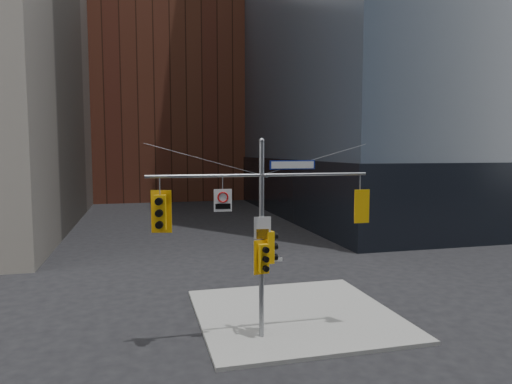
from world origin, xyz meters
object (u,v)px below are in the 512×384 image
street_sign_blade (293,165)px  regulatory_sign_arm (223,200)px  traffic_light_pole_front (264,258)px  traffic_light_west_arm (160,212)px  traffic_light_east_arm (360,206)px  traffic_light_pole_side (270,247)px  signal_assembly (262,220)px

street_sign_blade → regulatory_sign_arm: bearing=-179.1°
traffic_light_pole_front → regulatory_sign_arm: regulatory_sign_arm is taller
traffic_light_west_arm → traffic_light_east_arm: size_ratio=1.16×
traffic_light_pole_side → street_sign_blade: (0.81, -0.01, 2.93)m
traffic_light_west_arm → traffic_light_pole_front: (3.51, -0.28, -1.70)m
traffic_light_east_arm → traffic_light_pole_side: (-3.47, 0.01, -1.38)m
traffic_light_pole_front → regulatory_sign_arm: (-1.39, 0.25, 2.08)m
traffic_light_pole_front → regulatory_sign_arm: 2.51m
regulatory_sign_arm → traffic_light_pole_side: bearing=6.5°
signal_assembly → traffic_light_pole_front: 1.35m
traffic_light_west_arm → regulatory_sign_arm: regulatory_sign_arm is taller
traffic_light_pole_side → regulatory_sign_arm: regulatory_sign_arm is taller
signal_assembly → traffic_light_pole_side: bearing=2.5°
signal_assembly → street_sign_blade: bearing=0.2°
traffic_light_pole_side → traffic_light_pole_front: 0.54m
traffic_light_west_arm → traffic_light_east_arm: traffic_light_west_arm is taller
signal_assembly → traffic_light_pole_front: size_ratio=6.50×
signal_assembly → street_sign_blade: size_ratio=4.75×
street_sign_blade → regulatory_sign_arm: (-2.53, -0.02, -1.17)m
traffic_light_pole_side → street_sign_blade: bearing=-99.6°
traffic_light_east_arm → regulatory_sign_arm: size_ratio=1.60×
signal_assembly → traffic_light_pole_side: (0.33, 0.01, -1.00)m
traffic_light_west_arm → street_sign_blade: size_ratio=0.86×
regulatory_sign_arm → signal_assembly: bearing=6.2°
traffic_light_pole_side → street_sign_blade: street_sign_blade is taller
traffic_light_east_arm → regulatory_sign_arm: bearing=-0.4°
traffic_light_west_arm → signal_assembly: bearing=12.8°
traffic_light_pole_side → traffic_light_east_arm: bearing=-99.0°
traffic_light_east_arm → street_sign_blade: bearing=-0.7°
signal_assembly → traffic_light_east_arm: signal_assembly is taller
traffic_light_east_arm → traffic_light_pole_front: 4.18m
signal_assembly → traffic_light_east_arm: (3.80, 0.00, 0.38)m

